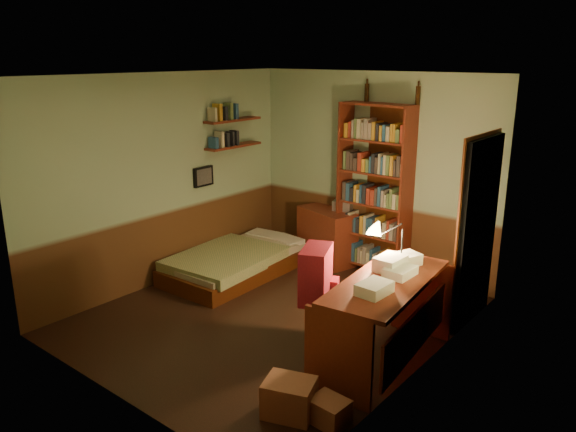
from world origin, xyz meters
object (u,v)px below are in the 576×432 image
Objects in this scene: desk at (385,322)px; cardboard_box_a at (289,398)px; desk_lamp at (402,235)px; bed at (236,254)px; office_chair at (336,299)px; mini_stereo at (343,205)px; bookshelf at (374,190)px; dresser at (327,236)px; cardboard_box_b at (329,411)px.

cardboard_box_a is at bearing -106.00° from desk.
cardboard_box_a is (-0.09, -1.61, -0.99)m from desk_lamp.
bed is 1.84× the size of office_chair.
bed is 4.78× the size of cardboard_box_a.
desk is at bearing -66.23° from mini_stereo.
desk_lamp is (1.20, -1.51, 0.03)m from bookshelf.
bed is 7.55× the size of mini_stereo.
desk reaches higher than cardboard_box_a.
dresser reaches higher than cardboard_box_a.
bed is 1.98m from bookshelf.
mini_stereo is 0.63× the size of cardboard_box_a.
cardboard_box_b is (2.09, -2.93, -0.27)m from dresser.
desk_lamp is 2.01× the size of cardboard_box_b.
mini_stereo is at bearing 117.02° from cardboard_box_a.
desk is at bearing 96.51° from cardboard_box_b.
office_chair is at bearing 122.45° from cardboard_box_b.
desk is at bearing -17.30° from bed.
office_chair reaches higher than bed.
desk reaches higher than bed.
office_chair is at bearing -76.15° from mini_stereo.
bookshelf is 3.48m from cardboard_box_b.
office_chair reaches higher than cardboard_box_b.
desk is at bearing -49.99° from bookshelf.
bookshelf is at bearing 22.87° from dresser.
cardboard_box_a is 0.34m from cardboard_box_b.
bookshelf reaches higher than office_chair.
bed is 1.31m from dresser.
mini_stereo is 0.24× the size of office_chair.
mini_stereo is at bearing 55.24° from bed.
mini_stereo is at bearing 122.27° from cardboard_box_b.
desk_lamp is at bearing -45.08° from bookshelf.
office_chair is 2.59× the size of cardboard_box_a.
desk_lamp is (2.53, -0.29, 0.85)m from bed.
bookshelf reaches higher than dresser.
mini_stereo is 0.16× the size of desk.
cardboard_box_a is at bearing -161.14° from cardboard_box_b.
bookshelf reaches higher than desk.
bed is 2.25m from office_chair.
bed is 2.68m from desk_lamp.
dresser is 2.39m from office_chair.
desk is 5.42× the size of cardboard_box_b.
desk is 1.10m from cardboard_box_b.
bed is at bearing 146.84° from cardboard_box_b.
mini_stereo is 0.11× the size of bookshelf.
dresser is 0.82× the size of office_chair.
mini_stereo reaches higher than cardboard_box_b.
office_chair reaches higher than dresser.
bed is 6.52× the size of cardboard_box_b.
bed is at bearing -104.52° from dresser.
cardboard_box_b is (0.22, -1.50, -1.03)m from desk_lamp.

